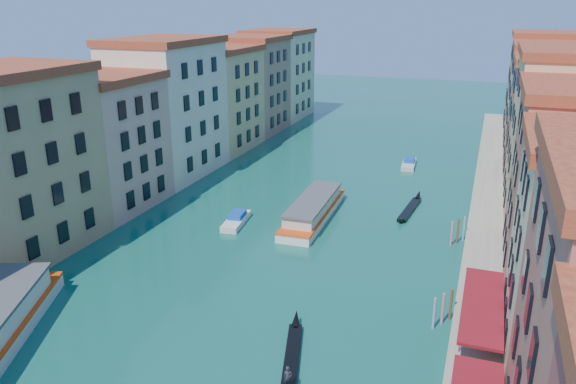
# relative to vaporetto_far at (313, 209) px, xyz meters

# --- Properties ---
(left_bank_palazzos) EXTENTS (12.80, 128.40, 21.00)m
(left_bank_palazzos) POSITION_rel_vaporetto_far_xyz_m (-27.36, 4.85, 8.51)
(left_bank_palazzos) COLOR tan
(left_bank_palazzos) RESTS_ON ground
(right_bank_palazzos) EXTENTS (12.80, 128.40, 21.00)m
(right_bank_palazzos) POSITION_rel_vaporetto_far_xyz_m (28.64, 5.18, 8.55)
(right_bank_palazzos) COLOR #9B3D38
(right_bank_palazzos) RESTS_ON ground
(quay) EXTENTS (4.00, 140.00, 1.00)m
(quay) POSITION_rel_vaporetto_far_xyz_m (20.64, 5.18, -0.70)
(quay) COLOR gray
(quay) RESTS_ON ground
(vaporetto_far) EXTENTS (4.60, 17.96, 2.65)m
(vaporetto_far) POSITION_rel_vaporetto_far_xyz_m (0.00, 0.00, 0.00)
(vaporetto_far) COLOR white
(vaporetto_far) RESTS_ON ground
(gondola_fore) EXTENTS (3.90, 11.40, 2.31)m
(gondola_fore) POSITION_rel_vaporetto_far_xyz_m (7.44, -29.05, -0.81)
(gondola_fore) COLOR black
(gondola_fore) RESTS_ON ground
(gondola_far) EXTENTS (1.95, 11.87, 1.68)m
(gondola_far) POSITION_rel_vaporetto_far_xyz_m (11.20, 6.87, -0.85)
(gondola_far) COLOR black
(gondola_far) RESTS_ON ground
(motorboat_mid) EXTENTS (2.83, 6.67, 1.34)m
(motorboat_mid) POSITION_rel_vaporetto_far_xyz_m (-8.37, -5.07, -0.67)
(motorboat_mid) COLOR silver
(motorboat_mid) RESTS_ON ground
(motorboat_far) EXTENTS (2.45, 6.56, 1.33)m
(motorboat_far) POSITION_rel_vaporetto_far_xyz_m (7.94, 27.83, -0.68)
(motorboat_far) COLOR silver
(motorboat_far) RESTS_ON ground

